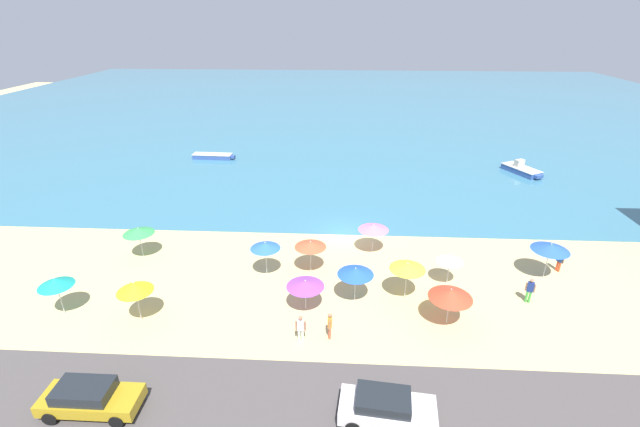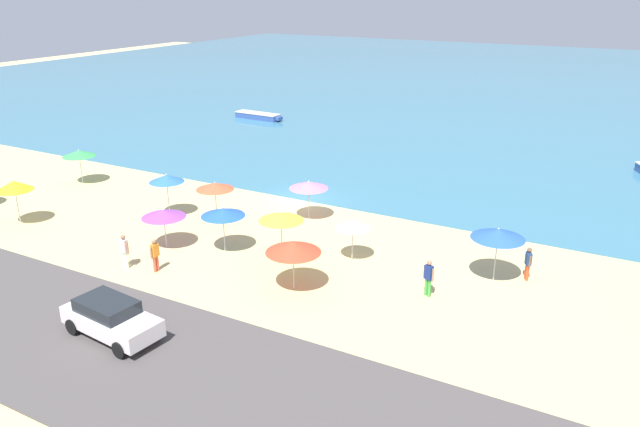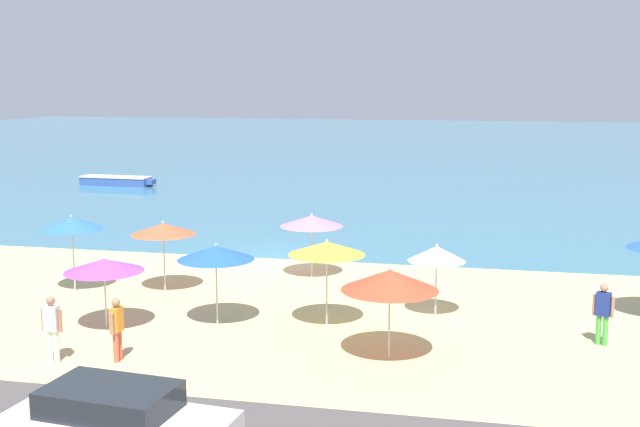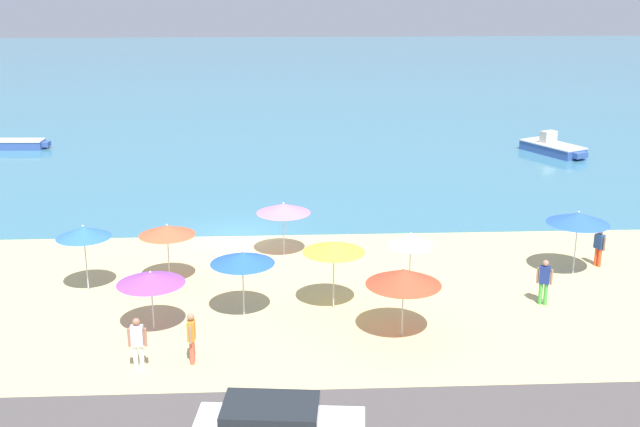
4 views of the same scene
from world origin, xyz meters
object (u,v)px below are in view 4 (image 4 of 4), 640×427
Objects in this scene: beach_umbrella_5 at (167,230)px; skiff_offshore at (9,144)px; bather_1 at (138,341)px; beach_umbrella_6 at (242,258)px; bather_2 at (191,335)px; skiff_nearshore at (553,148)px; beach_umbrella_0 at (578,218)px; beach_umbrella_9 at (411,240)px; beach_umbrella_1 at (404,277)px; beach_umbrella_4 at (334,247)px; beach_umbrella_3 at (83,232)px; bather_3 at (599,245)px; beach_umbrella_2 at (151,278)px; bather_0 at (544,280)px; beach_umbrella_8 at (283,208)px.

beach_umbrella_5 is 28.08m from skiff_offshore.
beach_umbrella_6 is at bearing 52.47° from bather_1.
beach_umbrella_6 is at bearing 67.58° from bather_2.
beach_umbrella_6 is 4.99m from bather_1.
bather_2 reaches higher than skiff_nearshore.
beach_umbrella_9 is (-6.66, -1.10, -0.40)m from beach_umbrella_0.
beach_umbrella_0 is at bearing 34.38° from beach_umbrella_1.
beach_umbrella_1 is 0.96× the size of beach_umbrella_4.
beach_umbrella_3 is 7.55m from bather_2.
bather_3 is at bearing 13.67° from beach_umbrella_9.
beach_umbrella_4 is 1.16× the size of beach_umbrella_9.
beach_umbrella_5 reaches higher than beach_umbrella_2.
beach_umbrella_0 is 3.83m from bather_0.
beach_umbrella_6 is (-5.22, 1.88, 0.05)m from beach_umbrella_1.
bather_0 is 25.31m from skiff_nearshore.
beach_umbrella_8 is 10.89m from bather_1.
bather_0 reaches higher than bather_2.
beach_umbrella_3 is at bearing 172.80° from bather_0.
beach_umbrella_0 is 15.72m from beach_umbrella_5.
skiff_nearshore is (13.71, 26.20, -1.62)m from beach_umbrella_1.
bather_1 is 1.04× the size of bather_2.
skiff_offshore is (-16.70, 27.58, -1.76)m from beach_umbrella_6.
beach_umbrella_8 is at bearing 166.21° from beach_umbrella_0.
beach_umbrella_8 is 1.45× the size of bather_3.
bather_1 is at bearing -66.38° from skiff_offshore.
skiff_nearshore is 0.93× the size of skiff_offshore.
beach_umbrella_1 is at bearing -31.69° from beach_umbrella_5.
beach_umbrella_0 is 6.76m from beach_umbrella_9.
beach_umbrella_9 is 1.29× the size of bather_1.
beach_umbrella_2 is 0.43× the size of skiff_offshore.
beach_umbrella_0 reaches higher than bather_2.
bather_0 is 38.54m from skiff_offshore.
beach_umbrella_2 is 1.33× the size of bather_0.
beach_umbrella_2 is 0.87× the size of beach_umbrella_3.
beach_umbrella_9 is 1.35× the size of bather_2.
beach_umbrella_5 is 7.11m from bather_1.
beach_umbrella_0 reaches higher than beach_umbrella_8.
beach_umbrella_5 is 6.88m from bather_2.
beach_umbrella_2 is 0.47× the size of skiff_nearshore.
beach_umbrella_8 is (4.37, 7.11, 0.19)m from beach_umbrella_2.
bather_1 is (-0.01, -7.01, -1.16)m from beach_umbrella_5.
bather_0 is 12.64m from bather_2.
beach_umbrella_8 is 0.45× the size of skiff_offshore.
beach_umbrella_5 reaches higher than beach_umbrella_8.
bather_3 is at bearing 26.01° from bather_2.
beach_umbrella_3 is (-2.94, 3.55, 0.45)m from beach_umbrella_2.
bather_0 is 14.23m from bather_1.
bather_3 is (12.63, -1.95, -1.15)m from beach_umbrella_8.
beach_umbrella_4 reaches higher than beach_umbrella_1.
bather_1 is (-4.39, -9.91, -1.09)m from beach_umbrella_8.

